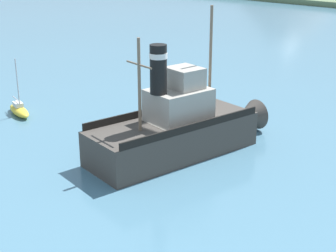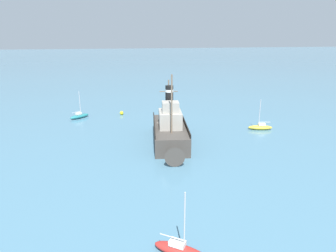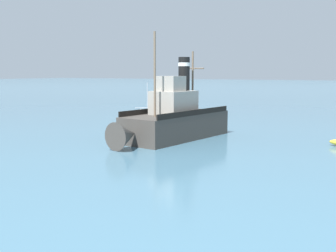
% 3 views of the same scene
% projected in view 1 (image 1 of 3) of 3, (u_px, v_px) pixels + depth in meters
% --- Properties ---
extents(ground_plane, '(600.00, 600.00, 0.00)m').
position_uv_depth(ground_plane, '(166.00, 159.00, 34.85)').
color(ground_plane, '#477289').
extents(old_tugboat, '(6.03, 14.73, 9.90)m').
position_uv_depth(old_tugboat, '(180.00, 128.00, 35.30)').
color(old_tugboat, '#423D38').
rests_on(old_tugboat, ground).
extents(sailboat_yellow, '(3.95, 1.97, 4.90)m').
position_uv_depth(sailboat_yellow, '(19.00, 110.00, 43.54)').
color(sailboat_yellow, gold).
rests_on(sailboat_yellow, ground).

